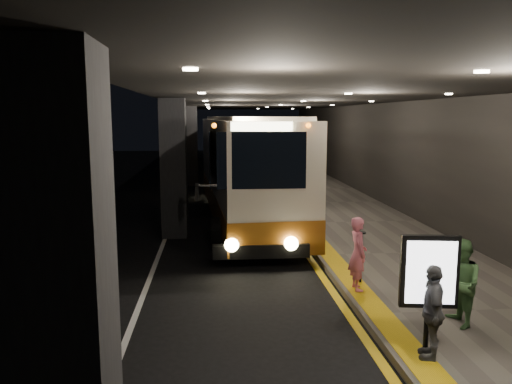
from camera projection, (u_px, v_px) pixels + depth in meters
name	position (u px, v px, depth m)	size (l,w,h in m)	color
ground	(225.00, 273.00, 12.34)	(90.00, 90.00, 0.00)	black
lane_line_white	(169.00, 229.00, 17.11)	(0.12, 50.00, 0.01)	silver
kerb_stripe_yellow	(288.00, 227.00, 17.46)	(0.18, 50.00, 0.01)	gold
sidewalk	(355.00, 224.00, 17.66)	(4.50, 50.00, 0.15)	#514C44
tactile_strip	(303.00, 222.00, 17.48)	(0.50, 50.00, 0.01)	gold
terminal_wall	(421.00, 141.00, 17.41)	(0.10, 50.00, 6.00)	black
support_columns	(174.00, 169.00, 15.82)	(0.80, 24.80, 4.40)	black
canopy	(294.00, 94.00, 16.79)	(9.00, 50.00, 0.40)	black
coach_main	(246.00, 174.00, 17.89)	(3.24, 12.06, 3.73)	beige
coach_second	(233.00, 152.00, 30.12)	(2.58, 11.30, 3.54)	beige
coach_third	(229.00, 142.00, 40.73)	(2.71, 11.78, 3.69)	beige
passenger_boarding	(358.00, 254.00, 10.62)	(0.58, 0.38, 1.59)	#D76479
passenger_waiting_green	(461.00, 283.00, 8.78)	(0.76, 0.47, 1.56)	#4D7E46
passenger_waiting_grey	(432.00, 312.00, 7.60)	(0.87, 0.45, 1.48)	#48484C
info_sign	(429.00, 274.00, 7.73)	(0.90, 0.24, 1.89)	black
stanchion_post	(361.00, 258.00, 11.09)	(0.05, 0.05, 1.15)	black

